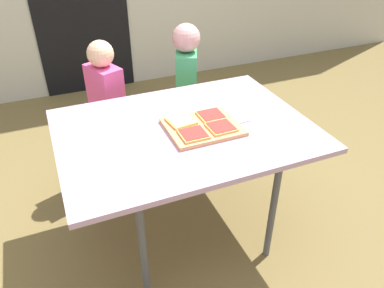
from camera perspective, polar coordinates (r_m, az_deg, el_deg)
name	(u,v)px	position (r m, az deg, el deg)	size (l,w,h in m)	color
ground_plane	(186,229)	(2.37, -0.92, -12.89)	(16.00, 16.00, 0.00)	brown
dining_table	(185,136)	(1.93, -1.10, 1.20)	(1.28, 0.94, 0.73)	#B691B1
cutting_board	(203,127)	(1.89, 1.64, 2.62)	(0.36, 0.30, 0.02)	tan
pizza_slice_far_left	(181,121)	(1.91, -1.67, 3.55)	(0.14, 0.14, 0.01)	#E0A659
pizza_slice_near_right	(221,127)	(1.86, 4.49, 2.59)	(0.13, 0.13, 0.01)	#E0A659
pizza_slice_far_right	(211,115)	(1.96, 2.96, 4.40)	(0.13, 0.13, 0.01)	#E0A659
pizza_slice_near_left	(193,134)	(1.80, 0.12, 1.51)	(0.13, 0.13, 0.01)	#E0A659
plate_white_right	(236,113)	(2.04, 6.71, 4.67)	(0.21, 0.21, 0.01)	white
child_left	(108,106)	(2.50, -12.74, 5.61)	(0.22, 0.27, 1.01)	#2E2151
child_right	(187,85)	(2.66, -0.84, 8.98)	(0.22, 0.28, 1.04)	navy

